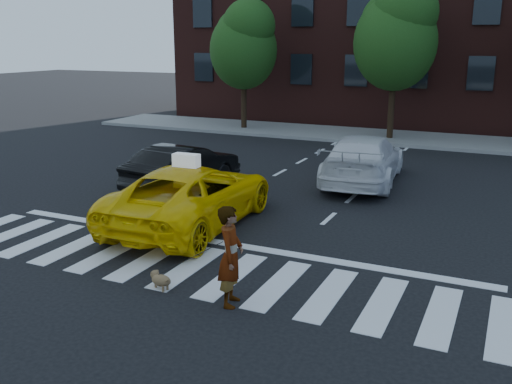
% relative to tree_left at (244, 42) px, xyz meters
% --- Properties ---
extents(ground, '(120.00, 120.00, 0.00)m').
position_rel_tree_left_xyz_m(ground, '(6.97, -17.00, -4.44)').
color(ground, black).
rests_on(ground, ground).
extents(crosswalk, '(13.00, 2.40, 0.01)m').
position_rel_tree_left_xyz_m(crosswalk, '(6.97, -17.00, -4.43)').
color(crosswalk, silver).
rests_on(crosswalk, ground).
extents(stop_line, '(12.00, 0.30, 0.01)m').
position_rel_tree_left_xyz_m(stop_line, '(6.97, -15.40, -4.43)').
color(stop_line, silver).
rests_on(stop_line, ground).
extents(sidewalk_far, '(30.00, 4.00, 0.15)m').
position_rel_tree_left_xyz_m(sidewalk_far, '(6.97, 0.50, -4.37)').
color(sidewalk_far, slate).
rests_on(sidewalk_far, ground).
extents(building, '(26.00, 10.00, 12.00)m').
position_rel_tree_left_xyz_m(building, '(6.97, 8.00, 1.56)').
color(building, '#411B17').
rests_on(building, ground).
extents(tree_left, '(3.39, 3.38, 6.50)m').
position_rel_tree_left_xyz_m(tree_left, '(0.00, 0.00, 0.00)').
color(tree_left, black).
rests_on(tree_left, ground).
extents(tree_mid, '(3.69, 3.69, 7.10)m').
position_rel_tree_left_xyz_m(tree_mid, '(7.50, -0.00, 0.41)').
color(tree_mid, black).
rests_on(tree_mid, ground).
extents(taxi, '(2.78, 5.64, 1.54)m').
position_rel_tree_left_xyz_m(taxi, '(5.57, -14.50, -3.67)').
color(taxi, yellow).
rests_on(taxi, ground).
extents(black_sedan, '(2.02, 4.41, 1.40)m').
position_rel_tree_left_xyz_m(black_sedan, '(3.43, -11.47, -3.74)').
color(black_sedan, black).
rests_on(black_sedan, ground).
extents(white_suv, '(2.69, 5.58, 1.57)m').
position_rel_tree_left_xyz_m(white_suv, '(8.37, -8.36, -3.66)').
color(white_suv, silver).
rests_on(white_suv, ground).
extents(woman, '(0.59, 0.75, 1.81)m').
position_rel_tree_left_xyz_m(woman, '(8.52, -18.10, -3.53)').
color(woman, '#999999').
rests_on(woman, ground).
extents(dog, '(0.55, 0.35, 0.32)m').
position_rel_tree_left_xyz_m(dog, '(7.01, -18.08, -4.25)').
color(dog, '#976F4D').
rests_on(dog, ground).
extents(taxi_sign, '(0.66, 0.31, 0.32)m').
position_rel_tree_left_xyz_m(taxi_sign, '(5.57, -14.70, -2.74)').
color(taxi_sign, white).
rests_on(taxi_sign, taxi).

